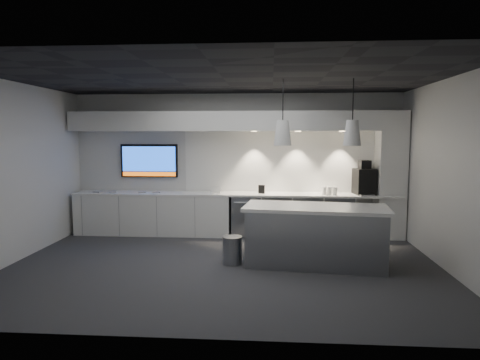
# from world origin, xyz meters

# --- Properties ---
(floor) EXTENTS (7.00, 7.00, 0.00)m
(floor) POSITION_xyz_m (0.00, 0.00, 0.00)
(floor) COLOR #313134
(floor) RESTS_ON ground
(ceiling) EXTENTS (7.00, 7.00, 0.00)m
(ceiling) POSITION_xyz_m (0.00, 0.00, 3.00)
(ceiling) COLOR black
(ceiling) RESTS_ON wall_back
(wall_back) EXTENTS (7.00, 0.00, 7.00)m
(wall_back) POSITION_xyz_m (0.00, 2.50, 1.50)
(wall_back) COLOR silver
(wall_back) RESTS_ON floor
(wall_front) EXTENTS (7.00, 0.00, 7.00)m
(wall_front) POSITION_xyz_m (0.00, -2.50, 1.50)
(wall_front) COLOR silver
(wall_front) RESTS_ON floor
(wall_left) EXTENTS (0.00, 7.00, 7.00)m
(wall_left) POSITION_xyz_m (-3.50, 0.00, 1.50)
(wall_left) COLOR silver
(wall_left) RESTS_ON floor
(wall_right) EXTENTS (0.00, 7.00, 7.00)m
(wall_right) POSITION_xyz_m (3.50, 0.00, 1.50)
(wall_right) COLOR silver
(wall_right) RESTS_ON floor
(back_counter) EXTENTS (6.80, 0.65, 0.04)m
(back_counter) POSITION_xyz_m (0.00, 2.17, 0.88)
(back_counter) COLOR white
(back_counter) RESTS_ON left_base_cabinets
(left_base_cabinets) EXTENTS (3.30, 0.63, 0.86)m
(left_base_cabinets) POSITION_xyz_m (-1.75, 2.17, 0.43)
(left_base_cabinets) COLOR white
(left_base_cabinets) RESTS_ON floor
(fridge_unit_a) EXTENTS (0.60, 0.61, 0.85)m
(fridge_unit_a) POSITION_xyz_m (0.25, 2.17, 0.42)
(fridge_unit_a) COLOR gray
(fridge_unit_a) RESTS_ON floor
(fridge_unit_b) EXTENTS (0.60, 0.61, 0.85)m
(fridge_unit_b) POSITION_xyz_m (0.88, 2.17, 0.42)
(fridge_unit_b) COLOR gray
(fridge_unit_b) RESTS_ON floor
(fridge_unit_c) EXTENTS (0.60, 0.61, 0.85)m
(fridge_unit_c) POSITION_xyz_m (1.51, 2.17, 0.42)
(fridge_unit_c) COLOR gray
(fridge_unit_c) RESTS_ON floor
(fridge_unit_d) EXTENTS (0.60, 0.61, 0.85)m
(fridge_unit_d) POSITION_xyz_m (2.14, 2.17, 0.42)
(fridge_unit_d) COLOR gray
(fridge_unit_d) RESTS_ON floor
(backsplash) EXTENTS (4.60, 0.03, 1.30)m
(backsplash) POSITION_xyz_m (1.20, 2.48, 1.55)
(backsplash) COLOR white
(backsplash) RESTS_ON wall_back
(soffit) EXTENTS (6.90, 0.60, 0.40)m
(soffit) POSITION_xyz_m (0.00, 2.20, 2.40)
(soffit) COLOR white
(soffit) RESTS_ON wall_back
(column) EXTENTS (0.55, 0.55, 2.60)m
(column) POSITION_xyz_m (3.20, 2.20, 1.30)
(column) COLOR white
(column) RESTS_ON floor
(wall_tv) EXTENTS (1.25, 0.07, 0.72)m
(wall_tv) POSITION_xyz_m (-1.90, 2.45, 1.56)
(wall_tv) COLOR black
(wall_tv) RESTS_ON wall_back
(island) EXTENTS (2.40, 1.25, 0.97)m
(island) POSITION_xyz_m (1.48, 0.18, 0.49)
(island) COLOR gray
(island) RESTS_ON floor
(bin) EXTENTS (0.38, 0.38, 0.46)m
(bin) POSITION_xyz_m (0.13, 0.15, 0.23)
(bin) COLOR gray
(bin) RESTS_ON floor
(coffee_machine) EXTENTS (0.44, 0.60, 0.70)m
(coffee_machine) POSITION_xyz_m (2.68, 2.20, 1.19)
(coffee_machine) COLOR black
(coffee_machine) RESTS_ON back_counter
(sign_black) EXTENTS (0.14, 0.07, 0.18)m
(sign_black) POSITION_xyz_m (0.56, 2.15, 0.99)
(sign_black) COLOR black
(sign_black) RESTS_ON back_counter
(sign_white) EXTENTS (0.18, 0.03, 0.14)m
(sign_white) POSITION_xyz_m (-0.39, 2.12, 0.97)
(sign_white) COLOR white
(sign_white) RESTS_ON back_counter
(cup_cluster) EXTENTS (0.30, 0.19, 0.16)m
(cup_cluster) POSITION_xyz_m (1.96, 2.07, 0.98)
(cup_cluster) COLOR white
(cup_cluster) RESTS_ON back_counter
(tray_a) EXTENTS (0.19, 0.19, 0.02)m
(tray_a) POSITION_xyz_m (-2.93, 2.10, 0.91)
(tray_a) COLOR #949494
(tray_a) RESTS_ON back_counter
(tray_b) EXTENTS (0.20, 0.20, 0.02)m
(tray_b) POSITION_xyz_m (-2.62, 2.13, 0.91)
(tray_b) COLOR #949494
(tray_b) RESTS_ON back_counter
(tray_c) EXTENTS (0.19, 0.19, 0.02)m
(tray_c) POSITION_xyz_m (-1.98, 2.15, 0.91)
(tray_c) COLOR #949494
(tray_c) RESTS_ON back_counter
(tray_d) EXTENTS (0.18, 0.18, 0.02)m
(tray_d) POSITION_xyz_m (-1.67, 2.15, 0.91)
(tray_d) COLOR #949494
(tray_d) RESTS_ON back_counter
(pendant_left) EXTENTS (0.28, 0.28, 1.10)m
(pendant_left) POSITION_xyz_m (0.94, 0.18, 2.15)
(pendant_left) COLOR white
(pendant_left) RESTS_ON ceiling
(pendant_right) EXTENTS (0.28, 0.28, 1.10)m
(pendant_right) POSITION_xyz_m (2.03, 0.18, 2.15)
(pendant_right) COLOR white
(pendant_right) RESTS_ON ceiling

